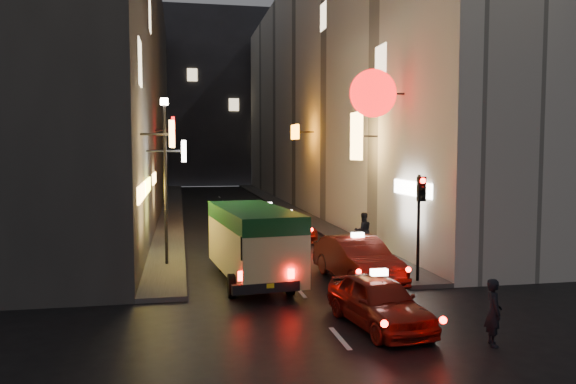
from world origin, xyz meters
TOP-DOWN VIEW (x-y plane):
  - building_left at (-8.00, 33.99)m, footprint 7.59×52.00m
  - building_right at (8.00, 33.99)m, footprint 8.20×52.00m
  - building_far at (0.00, 66.00)m, footprint 30.00×10.00m
  - sidewalk_left at (-4.25, 34.00)m, footprint 1.50×52.00m
  - sidewalk_right at (4.25, 34.00)m, footprint 1.50×52.00m
  - minibus at (-1.29, 10.02)m, footprint 2.69×6.06m
  - taxi_near at (1.21, 4.69)m, footprint 2.56×4.98m
  - taxi_second at (2.21, 9.49)m, footprint 2.89×5.72m
  - taxi_third at (1.60, 18.67)m, footprint 2.52×4.99m
  - taxi_far at (1.35, 23.47)m, footprint 2.62×4.84m
  - pedestrian_crossing at (3.30, 2.89)m, footprint 0.49×0.65m
  - pedestrian_sidewalk at (4.13, 14.61)m, footprint 0.68×0.43m
  - traffic_light at (4.00, 8.47)m, footprint 0.26×0.43m
  - lamp_post at (-4.20, 13.00)m, footprint 0.28×0.28m

SIDE VIEW (x-z plane):
  - sidewalk_left at x=-4.25m, z-range 0.00..0.15m
  - sidewalk_right at x=4.25m, z-range 0.00..0.15m
  - taxi_far at x=1.35m, z-range -0.08..1.55m
  - taxi_near at x=1.21m, z-range -0.08..1.60m
  - taxi_third at x=1.60m, z-range -0.08..1.61m
  - pedestrian_crossing at x=3.30m, z-range 0.00..1.75m
  - taxi_second at x=2.21m, z-range -0.08..1.83m
  - pedestrian_sidewalk at x=4.13m, z-range 0.15..1.96m
  - minibus at x=-1.29m, z-range 0.33..2.85m
  - traffic_light at x=4.00m, z-range 0.94..4.44m
  - lamp_post at x=-4.20m, z-range 0.61..6.84m
  - building_left at x=-8.00m, z-range 0.00..18.00m
  - building_right at x=8.00m, z-range 0.00..18.00m
  - building_far at x=0.00m, z-range 0.00..22.00m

